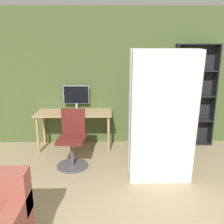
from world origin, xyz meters
The scene contains 7 objects.
wall_back centered at (0.00, 3.40, 1.35)m, with size 8.00×0.06×2.70m.
desk centered at (-0.94, 3.08, 0.64)m, with size 1.45×0.59×0.73m.
monitor centered at (-0.91, 3.27, 1.01)m, with size 0.51×0.17×0.49m.
office_chair centered at (-0.88, 2.30, 0.39)m, with size 0.52×0.52×0.96m.
bookshelf centered at (1.33, 3.28, 0.93)m, with size 0.80×0.26×2.01m.
mattress_near centered at (0.49, 1.74, 0.97)m, with size 0.91×0.34×1.93m.
mattress_far centered at (0.49, 2.07, 0.97)m, with size 0.91×0.33×1.93m.
Camera 1 is at (-0.28, -1.59, 1.96)m, focal length 40.00 mm.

